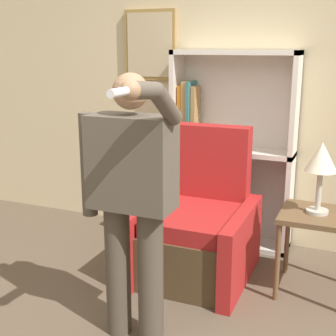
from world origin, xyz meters
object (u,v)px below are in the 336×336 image
at_px(armchair, 198,231).
at_px(bookcase, 220,155).
at_px(person_standing, 131,193).
at_px(table_lamp, 321,161).
at_px(side_table, 316,226).

bearing_deg(armchair, bookcase, 92.80).
bearing_deg(bookcase, person_standing, -91.52).
xyz_separation_m(armchair, person_standing, (-0.08, -0.94, 0.57)).
relative_size(person_standing, table_lamp, 3.17).
xyz_separation_m(bookcase, side_table, (0.89, -0.64, -0.29)).
xyz_separation_m(bookcase, table_lamp, (0.89, -0.64, 0.18)).
height_order(bookcase, person_standing, bookcase).
bearing_deg(bookcase, armchair, -87.20).
distance_m(person_standing, table_lamp, 1.34).
distance_m(bookcase, table_lamp, 1.11).
height_order(bookcase, side_table, bookcase).
bearing_deg(table_lamp, bookcase, 144.22).
xyz_separation_m(armchair, table_lamp, (0.86, 0.02, 0.62)).
bearing_deg(armchair, person_standing, -94.55).
relative_size(armchair, side_table, 1.86).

